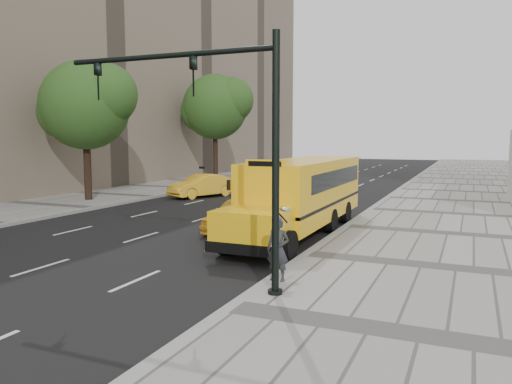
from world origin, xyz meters
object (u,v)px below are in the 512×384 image
at_px(tree_b, 86,104).
at_px(traffic_signal, 223,131).
at_px(pedestrian, 278,249).
at_px(taxi_near, 240,214).
at_px(taxi_far, 202,186).
at_px(tree_c, 216,106).
at_px(school_bus, 303,190).

distance_m(tree_b, traffic_signal, 20.10).
height_order(pedestrian, traffic_signal, traffic_signal).
xyz_separation_m(taxi_near, taxi_far, (-7.42, 9.82, 0.02)).
bearing_deg(traffic_signal, pedestrian, 45.34).
xyz_separation_m(tree_c, school_bus, (14.89, -20.37, -4.90)).
xyz_separation_m(tree_b, tree_c, (0.01, 16.37, 0.78)).
bearing_deg(pedestrian, taxi_near, 123.60).
bearing_deg(school_bus, traffic_signal, -85.39).
bearing_deg(school_bus, taxi_near, -161.02).
distance_m(tree_b, taxi_near, 14.28).
height_order(tree_c, school_bus, tree_c).
bearing_deg(taxi_far, traffic_signal, -34.64).
distance_m(taxi_far, traffic_signal, 20.77).
relative_size(tree_b, pedestrian, 5.02).
relative_size(tree_b, traffic_signal, 1.33).
height_order(taxi_near, traffic_signal, traffic_signal).
height_order(tree_b, school_bus, tree_b).
bearing_deg(pedestrian, traffic_signal, -133.71).
bearing_deg(taxi_near, traffic_signal, -65.25).
height_order(tree_b, pedestrian, tree_b).
xyz_separation_m(tree_b, taxi_far, (4.98, 4.97, -5.13)).
bearing_deg(school_bus, taxi_far, 137.89).
bearing_deg(tree_c, tree_b, -90.03).
height_order(school_bus, pedestrian, school_bus).
bearing_deg(traffic_signal, taxi_near, 112.48).
relative_size(tree_b, school_bus, 0.73).
bearing_deg(pedestrian, tree_b, 146.34).
height_order(tree_b, taxi_near, tree_b).
relative_size(tree_b, taxi_far, 1.86).
distance_m(tree_c, taxi_far, 13.77).
bearing_deg(tree_b, pedestrian, -34.60).
distance_m(taxi_near, traffic_signal, 9.00).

